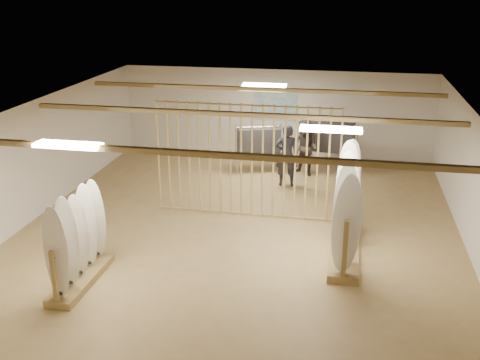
% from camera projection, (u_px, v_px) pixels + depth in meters
% --- Properties ---
extents(floor, '(12.00, 12.00, 0.00)m').
position_uv_depth(floor, '(240.00, 228.00, 13.11)').
color(floor, '#A4844F').
rests_on(floor, ground).
extents(ceiling, '(12.00, 12.00, 0.00)m').
position_uv_depth(ceiling, '(240.00, 111.00, 12.16)').
color(ceiling, gray).
rests_on(ceiling, ground).
extents(wall_back, '(12.00, 0.00, 12.00)m').
position_uv_depth(wall_back, '(275.00, 113.00, 18.18)').
color(wall_back, silver).
rests_on(wall_back, ground).
extents(wall_front, '(12.00, 0.00, 12.00)m').
position_uv_depth(wall_front, '(149.00, 322.00, 7.09)').
color(wall_front, silver).
rests_on(wall_front, ground).
extents(wall_left, '(0.00, 12.00, 12.00)m').
position_uv_depth(wall_left, '(37.00, 159.00, 13.54)').
color(wall_left, silver).
rests_on(wall_left, ground).
extents(wall_right, '(0.00, 12.00, 12.00)m').
position_uv_depth(wall_right, '(474.00, 186.00, 11.73)').
color(wall_right, silver).
rests_on(wall_right, ground).
extents(ceiling_slats, '(9.50, 6.12, 0.10)m').
position_uv_depth(ceiling_slats, '(240.00, 114.00, 12.19)').
color(ceiling_slats, olive).
rests_on(ceiling_slats, ground).
extents(light_panels, '(1.20, 0.35, 0.06)m').
position_uv_depth(light_panels, '(240.00, 113.00, 12.18)').
color(light_panels, white).
rests_on(light_panels, ground).
extents(bamboo_partition, '(4.45, 0.05, 2.78)m').
position_uv_depth(bamboo_partition, '(246.00, 161.00, 13.38)').
color(bamboo_partition, tan).
rests_on(bamboo_partition, ground).
extents(poster, '(1.40, 0.03, 0.90)m').
position_uv_depth(poster, '(275.00, 107.00, 18.09)').
color(poster, teal).
rests_on(poster, ground).
extents(rack_left, '(0.52, 1.96, 1.87)m').
position_uv_depth(rack_left, '(79.00, 252.00, 10.57)').
color(rack_left, olive).
rests_on(rack_left, floor).
extents(rack_right, '(0.61, 2.73, 2.20)m').
position_uv_depth(rack_right, '(346.00, 220.00, 11.68)').
color(rack_right, olive).
rests_on(rack_right, floor).
extents(clothing_rack_a, '(1.30, 0.70, 1.45)m').
position_uv_depth(clothing_rack_a, '(259.00, 142.00, 16.59)').
color(clothing_rack_a, silver).
rests_on(clothing_rack_a, floor).
extents(clothing_rack_b, '(1.50, 0.62, 1.63)m').
position_uv_depth(clothing_rack_b, '(331.00, 137.00, 16.73)').
color(clothing_rack_b, silver).
rests_on(clothing_rack_b, floor).
extents(shopper_a, '(0.76, 0.54, 2.00)m').
position_uv_depth(shopper_a, '(287.00, 151.00, 15.51)').
color(shopper_a, black).
rests_on(shopper_a, floor).
extents(shopper_b, '(1.14, 1.06, 1.89)m').
position_uv_depth(shopper_b, '(305.00, 144.00, 16.38)').
color(shopper_b, '#352D29').
rests_on(shopper_b, floor).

